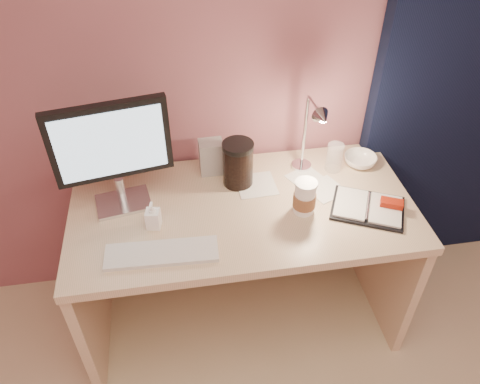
{
  "coord_description": "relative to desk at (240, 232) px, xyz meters",
  "views": [
    {
      "loc": [
        -0.24,
        -0.02,
        2.01
      ],
      "look_at": [
        -0.02,
        1.33,
        0.85
      ],
      "focal_mm": 35.0,
      "sensor_mm": 36.0,
      "label": 1
    }
  ],
  "objects": [
    {
      "name": "room",
      "position": [
        0.95,
        0.24,
        0.63
      ],
      "size": [
        3.5,
        3.5,
        3.5
      ],
      "color": "#C6B28E",
      "rests_on": "ground"
    },
    {
      "name": "desk",
      "position": [
        0.0,
        0.0,
        0.0
      ],
      "size": [
        1.4,
        0.7,
        0.73
      ],
      "color": "beige",
      "rests_on": "ground"
    },
    {
      "name": "monitor",
      "position": [
        -0.48,
        0.02,
        0.51
      ],
      "size": [
        0.44,
        0.19,
        0.47
      ],
      "rotation": [
        0.0,
        0.0,
        0.17
      ],
      "color": "silver",
      "rests_on": "desk"
    },
    {
      "name": "keyboard",
      "position": [
        -0.34,
        -0.29,
        0.23
      ],
      "size": [
        0.41,
        0.14,
        0.02
      ],
      "primitive_type": "cube",
      "rotation": [
        0.0,
        0.0,
        -0.05
      ],
      "color": "silver",
      "rests_on": "desk"
    },
    {
      "name": "planner",
      "position": [
        0.5,
        -0.17,
        0.24
      ],
      "size": [
        0.35,
        0.31,
        0.04
      ],
      "rotation": [
        0.0,
        0.0,
        -0.44
      ],
      "color": "black",
      "rests_on": "desk"
    },
    {
      "name": "paper_a",
      "position": [
        0.36,
        -0.03,
        0.23
      ],
      "size": [
        0.19,
        0.19,
        0.0
      ],
      "primitive_type": "cube",
      "rotation": [
        0.0,
        0.0,
        0.41
      ],
      "color": "silver",
      "rests_on": "desk"
    },
    {
      "name": "paper_b",
      "position": [
        0.08,
        0.05,
        0.23
      ],
      "size": [
        0.17,
        0.17,
        0.0
      ],
      "primitive_type": "cube",
      "rotation": [
        0.0,
        0.0,
        0.04
      ],
      "color": "silver",
      "rests_on": "desk"
    },
    {
      "name": "paper_c",
      "position": [
        0.3,
        0.06,
        0.23
      ],
      "size": [
        0.19,
        0.19,
        0.0
      ],
      "primitive_type": "cube",
      "rotation": [
        0.0,
        0.0,
        0.44
      ],
      "color": "silver",
      "rests_on": "desk"
    },
    {
      "name": "coffee_cup",
      "position": [
        0.24,
        -0.14,
        0.29
      ],
      "size": [
        0.09,
        0.09,
        0.15
      ],
      "color": "white",
      "rests_on": "desk"
    },
    {
      "name": "clear_cup",
      "position": [
        0.44,
        0.11,
        0.29
      ],
      "size": [
        0.07,
        0.07,
        0.13
      ],
      "primitive_type": "cylinder",
      "color": "white",
      "rests_on": "desk"
    },
    {
      "name": "bowl",
      "position": [
        0.57,
        0.12,
        0.25
      ],
      "size": [
        0.17,
        0.17,
        0.05
      ],
      "primitive_type": "imported",
      "rotation": [
        0.0,
        0.0,
        0.19
      ],
      "color": "white",
      "rests_on": "desk"
    },
    {
      "name": "lotion_bottle",
      "position": [
        -0.36,
        -0.13,
        0.28
      ],
      "size": [
        0.06,
        0.06,
        0.12
      ],
      "primitive_type": "imported",
      "rotation": [
        0.0,
        0.0,
        -0.2
      ],
      "color": "white",
      "rests_on": "desk"
    },
    {
      "name": "dark_jar",
      "position": [
        0.0,
        0.08,
        0.32
      ],
      "size": [
        0.13,
        0.13,
        0.18
      ],
      "primitive_type": "cylinder",
      "color": "black",
      "rests_on": "desk"
    },
    {
      "name": "product_box",
      "position": [
        -0.1,
        0.18,
        0.3
      ],
      "size": [
        0.1,
        0.08,
        0.15
      ],
      "primitive_type": "cube",
      "rotation": [
        0.0,
        0.0,
        0.02
      ],
      "color": "#B6B5B1",
      "rests_on": "desk"
    },
    {
      "name": "desk_lamp",
      "position": [
        0.29,
        0.05,
        0.46
      ],
      "size": [
        0.09,
        0.23,
        0.38
      ],
      "rotation": [
        0.0,
        0.0,
        0.09
      ],
      "color": "silver",
      "rests_on": "desk"
    }
  ]
}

